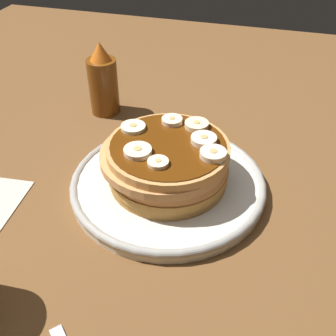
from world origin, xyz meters
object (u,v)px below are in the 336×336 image
Objects in this scene: banana_slice_1 at (204,140)px; banana_slice_2 at (138,151)px; plate at (168,183)px; banana_slice_4 at (133,127)px; banana_slice_5 at (158,163)px; syrup_bottle at (103,82)px; banana_slice_0 at (213,154)px; banana_slice_3 at (172,121)px; pancake_stack at (168,162)px; banana_slice_6 at (197,125)px.

banana_slice_1 is 0.95× the size of banana_slice_2.
banana_slice_4 is at bearing -112.38° from plate.
syrup_bottle is (-22.15, -16.86, -2.07)cm from banana_slice_5.
syrup_bottle is at bearing -136.52° from plate.
banana_slice_0 is 0.99× the size of banana_slice_4.
banana_slice_4 is 1.29× the size of banana_slice_5.
plate is 9.27cm from banana_slice_0.
banana_slice_2 is at bearing 25.48° from banana_slice_4.
banana_slice_3 is (-5.31, -0.93, 6.86)cm from plate.
banana_slice_2 and banana_slice_3 have the same top height.
banana_slice_4 is (-0.48, -9.92, -0.12)cm from banana_slice_1.
banana_slice_5 is at bearing -60.70° from banana_slice_0.
banana_slice_3 reaches higher than pancake_stack.
pancake_stack is 6.72cm from banana_slice_4.
banana_slice_1 is at bearing 122.40° from banana_slice_2.
banana_slice_4 is at bearing -139.98° from banana_slice_5.
banana_slice_3 is at bearing 122.81° from banana_slice_4.
banana_slice_1 and banana_slice_3 have the same top height.
banana_slice_0 is 12.15cm from banana_slice_4.
banana_slice_4 is at bearing -92.78° from banana_slice_1.
syrup_bottle is (-15.46, -11.25, -2.08)cm from banana_slice_4.
plate is 3.62cm from pancake_stack.
banana_slice_2 is 24.90cm from syrup_bottle.
plate is 9.09cm from banana_slice_4.
banana_slice_1 reaches higher than banana_slice_5.
syrup_bottle is at bearing -126.98° from banana_slice_1.
banana_slice_6 is 0.26× the size of syrup_bottle.
banana_slice_5 is (6.69, 5.61, -0.00)cm from banana_slice_4.
banana_slice_4 is (-2.31, -5.60, 6.78)cm from plate.
banana_slice_2 reaches higher than plate.
banana_slice_2 is at bearing -115.28° from banana_slice_5.
banana_slice_1 is 9.94cm from banana_slice_4.
plate is at bearing 25.48° from pancake_stack.
banana_slice_0 is at bearing 119.30° from banana_slice_5.
banana_slice_6 is at bearing -150.31° from banana_slice_0.
banana_slice_3 is 0.88× the size of banana_slice_6.
banana_slice_5 is 27.91cm from syrup_bottle.
banana_slice_5 is at bearing 1.12° from pancake_stack.
banana_slice_6 is (-9.51, 2.62, 0.10)cm from banana_slice_5.
pancake_stack is 6.71× the size of banana_slice_5.
syrup_bottle reaches higher than banana_slice_5.
banana_slice_5 reaches higher than pancake_stack.
banana_slice_0 is 9.43cm from banana_slice_3.
banana_slice_3 reaches higher than plate.
banana_slice_2 is 1.08× the size of banana_slice_6.
syrup_bottle is (-12.45, -15.91, -2.15)cm from banana_slice_3.
pancake_stack reaches higher than plate.
banana_slice_0 is 1.02× the size of banana_slice_6.
banana_slice_3 is at bearing 51.95° from syrup_bottle.
banana_slice_6 is (-5.13, 2.63, 6.88)cm from plate.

